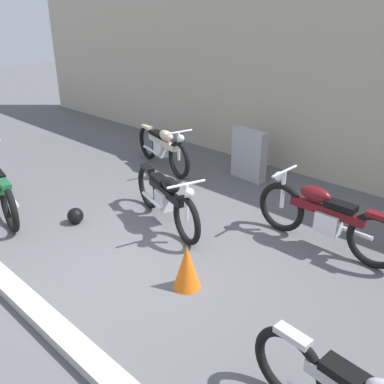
{
  "coord_description": "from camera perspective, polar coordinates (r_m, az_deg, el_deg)",
  "views": [
    {
      "loc": [
        3.52,
        -2.73,
        3.01
      ],
      "look_at": [
        -0.29,
        1.29,
        0.55
      ],
      "focal_mm": 39.45,
      "sensor_mm": 36.0,
      "label": 1
    }
  ],
  "objects": [
    {
      "name": "motorcycle_maroon",
      "position": [
        5.85,
        17.45,
        -3.2
      ],
      "size": [
        2.09,
        0.58,
        0.94
      ],
      "rotation": [
        0.0,
        0.0,
        3.13
      ],
      "color": "black",
      "rests_on": "ground_plane"
    },
    {
      "name": "stone_marker",
      "position": [
        7.91,
        7.71,
        5.01
      ],
      "size": [
        0.71,
        0.25,
        0.95
      ],
      "primitive_type": "cube",
      "rotation": [
        0.0,
        0.0,
        -0.08
      ],
      "color": "#9E9EA3",
      "rests_on": "ground_plane"
    },
    {
      "name": "traffic_cone",
      "position": [
        4.89,
        -0.69,
        -10.06
      ],
      "size": [
        0.32,
        0.32,
        0.55
      ],
      "primitive_type": "cone",
      "color": "orange",
      "rests_on": "ground_plane"
    },
    {
      "name": "motorcycle_cream",
      "position": [
        8.42,
        -4.0,
        6.11
      ],
      "size": [
        1.99,
        0.75,
        0.91
      ],
      "rotation": [
        0.0,
        0.0,
        -0.26
      ],
      "color": "black",
      "rests_on": "ground_plane"
    },
    {
      "name": "curb_strip",
      "position": [
        4.81,
        -19.66,
        -15.5
      ],
      "size": [
        18.0,
        0.24,
        0.12
      ],
      "primitive_type": "cube",
      "color": "#B7B2A8",
      "rests_on": "ground_plane"
    },
    {
      "name": "helmet",
      "position": [
        6.56,
        -15.48,
        -3.11
      ],
      "size": [
        0.24,
        0.24,
        0.24
      ],
      "primitive_type": "sphere",
      "color": "black",
      "rests_on": "ground_plane"
    },
    {
      "name": "building_wall",
      "position": [
        8.08,
        17.39,
        12.93
      ],
      "size": [
        18.0,
        0.3,
        3.23
      ],
      "primitive_type": "cube",
      "color": "#B2A893",
      "rests_on": "ground_plane"
    },
    {
      "name": "ground_plane",
      "position": [
        5.37,
        -7.38,
        -10.34
      ],
      "size": [
        40.0,
        40.0,
        0.0
      ],
      "primitive_type": "plane",
      "color": "#56565B"
    },
    {
      "name": "motorcycle_black",
      "position": [
        6.18,
        -3.53,
        -0.76
      ],
      "size": [
        1.93,
        0.81,
        0.9
      ],
      "rotation": [
        0.0,
        0.0,
        -0.31
      ],
      "color": "black",
      "rests_on": "ground_plane"
    }
  ]
}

